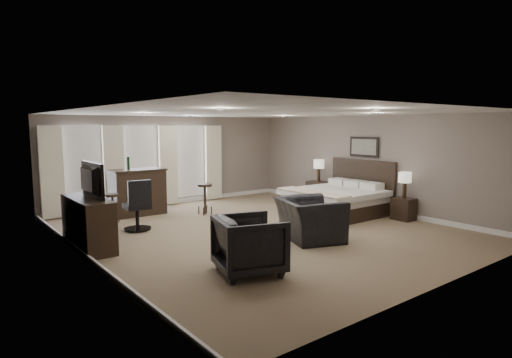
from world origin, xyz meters
TOP-DOWN VIEW (x-y plane):
  - room at (0.00, 0.00)m, footprint 7.60×8.60m
  - window_bay at (-1.00, 4.11)m, footprint 5.25×0.20m
  - bed at (2.58, 0.10)m, footprint 2.20×2.10m
  - nightstand_near at (3.47, -1.35)m, footprint 0.41×0.50m
  - nightstand_far at (3.47, 1.55)m, footprint 0.50×0.61m
  - lamp_near at (3.47, -1.35)m, footprint 0.31×0.31m
  - lamp_far at (3.47, 1.55)m, footprint 0.32×0.32m
  - wall_art at (3.70, 0.10)m, footprint 0.04×0.96m
  - dresser at (-3.45, 0.89)m, footprint 0.54×1.67m
  - tv at (-3.45, 0.89)m, footprint 0.67×1.16m
  - armchair_near at (0.30, -1.24)m, footprint 1.24×1.51m
  - armchair_far at (-1.88, -2.11)m, footprint 1.17×1.21m
  - bar_counter at (-1.47, 3.30)m, footprint 1.39×0.72m
  - bar_stool_left at (-2.31, 2.80)m, footprint 0.34×0.34m
  - bar_stool_right at (-0.05, 2.26)m, footprint 0.44×0.44m
  - desk_chair at (-2.16, 1.68)m, footprint 0.65×0.65m

SIDE VIEW (x-z plane):
  - nightstand_near at x=3.47m, z-range 0.00..0.55m
  - nightstand_far at x=3.47m, z-range 0.00..0.67m
  - bar_stool_left at x=-2.31m, z-range 0.00..0.69m
  - bar_stool_right at x=-0.05m, z-range 0.00..0.81m
  - dresser at x=-3.45m, z-range 0.00..0.97m
  - armchair_far at x=-1.88m, z-range 0.00..1.01m
  - armchair_near at x=0.30m, z-range 0.00..1.14m
  - desk_chair at x=-2.16m, z-range 0.00..1.15m
  - bar_counter at x=-1.47m, z-range 0.00..1.21m
  - bed at x=2.58m, z-range 0.00..1.40m
  - lamp_near at x=3.47m, z-range 0.55..1.19m
  - lamp_far at x=3.47m, z-range 0.67..1.32m
  - tv at x=-3.45m, z-range 0.97..1.12m
  - window_bay at x=-1.00m, z-range 0.05..2.35m
  - room at x=0.00m, z-range -0.02..2.62m
  - wall_art at x=3.70m, z-range 1.47..2.03m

